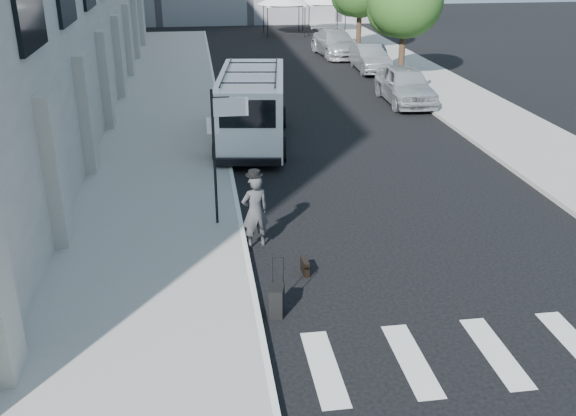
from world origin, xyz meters
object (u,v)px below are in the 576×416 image
object	(u,v)px
parked_car_c	(336,43)
businessman	(255,211)
briefcase	(305,267)
cargo_van	(252,107)
parked_car_a	(405,85)
suitcase	(277,300)
parked_car_b	(370,58)

from	to	relation	value
parked_car_c	businessman	bearing A→B (deg)	-111.14
briefcase	cargo_van	world-z (taller)	cargo_van
businessman	parked_car_c	bearing A→B (deg)	-121.65
businessman	parked_car_a	world-z (taller)	businessman
parked_car_a	parked_car_c	xyz separation A→B (m)	(-0.48, 12.59, -0.05)
suitcase	parked_car_c	xyz separation A→B (m)	(7.55, 29.36, 0.47)
businessman	cargo_van	distance (m)	8.67
parked_car_a	parked_car_b	world-z (taller)	parked_car_a
briefcase	parked_car_a	world-z (taller)	parked_car_a
cargo_van	parked_car_c	world-z (taller)	cargo_van
businessman	briefcase	bearing A→B (deg)	106.44
suitcase	cargo_van	world-z (taller)	cargo_van
parked_car_a	cargo_van	bearing A→B (deg)	-144.63
parked_car_a	parked_car_c	world-z (taller)	parked_car_a
businessman	parked_car_a	xyz separation A→B (m)	(8.15, 13.63, -0.09)
businessman	suitcase	distance (m)	3.20
businessman	parked_car_c	size ratio (longest dim) A/B	0.34
briefcase	parked_car_b	xyz separation A→B (m)	(7.56, 22.63, 0.56)
parked_car_b	briefcase	bearing A→B (deg)	-106.65
briefcase	businessman	bearing A→B (deg)	117.74
briefcase	parked_car_b	distance (m)	23.87
parked_car_a	suitcase	bearing A→B (deg)	-114.24
suitcase	parked_car_c	world-z (taller)	parked_car_c
parked_car_c	briefcase	bearing A→B (deg)	-108.41
businessman	briefcase	world-z (taller)	businessman
suitcase	businessman	bearing A→B (deg)	106.49
suitcase	parked_car_b	size ratio (longest dim) A/B	0.27
suitcase	parked_car_b	bearing A→B (deg)	85.14
parked_car_b	parked_car_c	bearing A→B (deg)	101.19
briefcase	parked_car_c	size ratio (longest dim) A/B	0.08
parked_car_c	parked_car_b	bearing A→B (deg)	-85.46
businessman	briefcase	size ratio (longest dim) A/B	4.19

